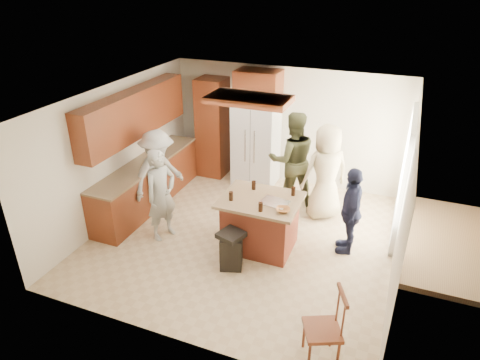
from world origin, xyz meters
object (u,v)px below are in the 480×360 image
at_px(person_behind_right, 326,172).
at_px(person_counter, 158,175).
at_px(person_front_left, 161,195).
at_px(trash_bin, 231,249).
at_px(person_behind_left, 292,160).
at_px(person_side_right, 351,211).
at_px(refrigerator, 256,144).
at_px(kitchen_island, 260,223).
at_px(spindle_chair, 324,330).

distance_m(person_behind_right, person_counter, 3.08).
distance_m(person_front_left, trash_bin, 1.57).
bearing_deg(person_behind_left, person_side_right, 110.94).
height_order(person_counter, refrigerator, refrigerator).
bearing_deg(person_counter, person_behind_right, -51.71).
height_order(kitchen_island, trash_bin, kitchen_island).
bearing_deg(person_behind_right, person_counter, -15.99).
xyz_separation_m(person_side_right, person_counter, (-3.49, -0.17, 0.10)).
xyz_separation_m(person_behind_left, refrigerator, (-0.98, 0.64, -0.06)).
distance_m(person_counter, trash_bin, 2.17).
bearing_deg(spindle_chair, person_behind_left, 111.48).
xyz_separation_m(refrigerator, trash_bin, (0.67, -2.97, -0.58)).
height_order(trash_bin, spindle_chair, spindle_chair).
relative_size(person_behind_right, trash_bin, 2.89).
height_order(person_counter, spindle_chair, person_counter).
height_order(person_front_left, person_behind_left, person_behind_left).
distance_m(refrigerator, spindle_chair, 4.86).
xyz_separation_m(person_behind_right, person_counter, (-2.87, -1.12, -0.05)).
xyz_separation_m(person_front_left, refrigerator, (0.78, 2.60, 0.08)).
bearing_deg(person_side_right, trash_bin, -63.18).
bearing_deg(trash_bin, kitchen_island, 70.34).
bearing_deg(refrigerator, kitchen_island, -68.44).
bearing_deg(kitchen_island, refrigerator, 111.56).
distance_m(trash_bin, spindle_chair, 2.12).
height_order(person_side_right, person_counter, person_counter).
xyz_separation_m(trash_bin, spindle_chair, (1.71, -1.24, 0.13)).
xyz_separation_m(person_counter, kitchen_island, (2.10, -0.30, -0.38)).
bearing_deg(person_front_left, refrigerator, 3.32).
height_order(person_behind_right, person_counter, person_behind_right).
xyz_separation_m(person_front_left, person_behind_right, (2.45, 1.72, 0.09)).
xyz_separation_m(person_front_left, trash_bin, (1.44, -0.37, -0.50)).
bearing_deg(trash_bin, person_behind_left, 82.43).
distance_m(person_behind_right, trash_bin, 2.40).
relative_size(person_behind_left, kitchen_island, 1.49).
height_order(person_behind_right, person_side_right, person_behind_right).
bearing_deg(person_behind_left, refrigerator, -60.40).
relative_size(person_side_right, person_counter, 0.88).
bearing_deg(person_behind_left, person_front_left, 21.15).
bearing_deg(person_behind_left, person_counter, 5.00).
distance_m(person_behind_left, kitchen_island, 1.72).
xyz_separation_m(person_behind_right, refrigerator, (-1.68, 0.87, -0.01)).
bearing_deg(person_side_right, person_behind_right, -155.40).
height_order(person_side_right, trash_bin, person_side_right).
distance_m(person_behind_left, trash_bin, 2.43).
height_order(person_counter, trash_bin, person_counter).
bearing_deg(person_behind_right, spindle_chair, 64.51).
height_order(kitchen_island, spindle_chair, spindle_chair).
xyz_separation_m(person_front_left, person_behind_left, (1.75, 1.96, 0.14)).
height_order(person_front_left, spindle_chair, person_front_left).
xyz_separation_m(person_behind_left, person_behind_right, (0.70, -0.23, -0.05)).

